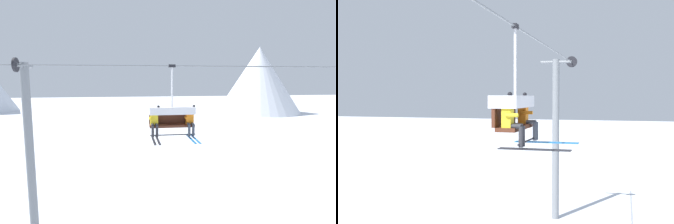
{
  "view_description": "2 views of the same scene",
  "coord_description": "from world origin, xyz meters",
  "views": [
    {
      "loc": [
        -2.62,
        -11.7,
        7.61
      ],
      "look_at": [
        -1.06,
        -0.88,
        6.22
      ],
      "focal_mm": 28.0,
      "sensor_mm": 36.0,
      "label": 1
    },
    {
      "loc": [
        -11.09,
        -3.46,
        6.41
      ],
      "look_at": [
        -1.1,
        -0.62,
        6.01
      ],
      "focal_mm": 45.0,
      "sensor_mm": 36.0,
      "label": 2
    }
  ],
  "objects": [
    {
      "name": "skier_yellow",
      "position": [
        -1.65,
        -0.94,
        5.85
      ],
      "size": [
        0.48,
        1.7,
        1.34
      ],
      "color": "yellow"
    },
    {
      "name": "chairlift_chair",
      "position": [
        -0.88,
        -0.73,
        6.14
      ],
      "size": [
        1.95,
        0.74,
        2.94
      ],
      "color": "#512819"
    },
    {
      "name": "lift_tower_far",
      "position": [
        10.51,
        -0.02,
        4.38
      ],
      "size": [
        0.36,
        1.88,
        8.42
      ],
      "color": "slate",
      "rests_on": "ground_plane"
    },
    {
      "name": "lift_cable",
      "position": [
        1.77,
        -0.8,
        8.14
      ],
      "size": [
        19.47,
        0.05,
        0.05
      ],
      "color": "slate"
    },
    {
      "name": "skier_orange",
      "position": [
        -0.11,
        -0.94,
        5.85
      ],
      "size": [
        0.48,
        1.7,
        1.34
      ],
      "color": "orange"
    }
  ]
}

